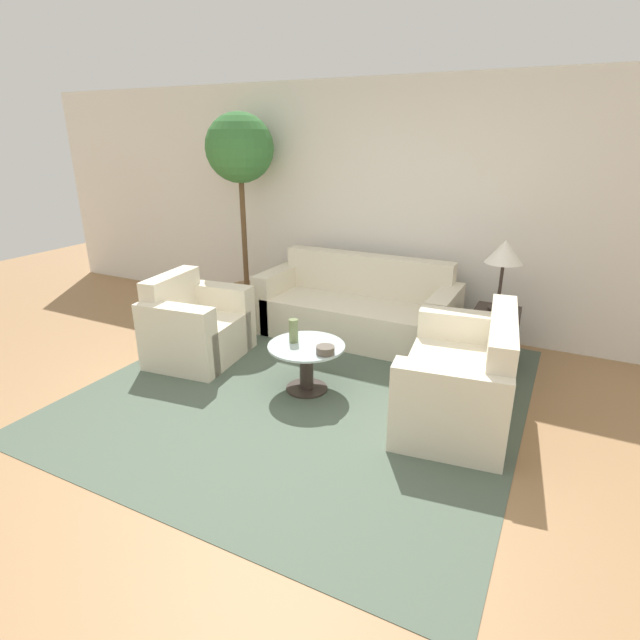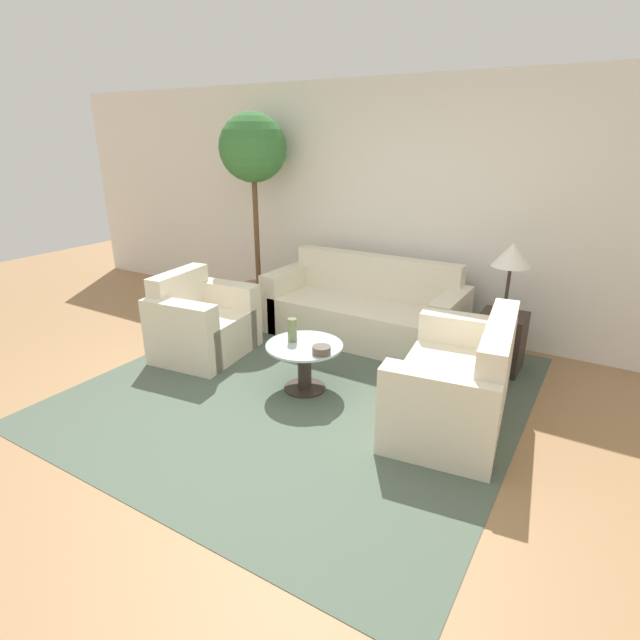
% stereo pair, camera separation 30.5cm
% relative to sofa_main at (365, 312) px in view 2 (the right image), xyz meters
% --- Properties ---
extents(ground_plane, '(14.00, 14.00, 0.00)m').
position_rel_sofa_main_xyz_m(ground_plane, '(0.19, -2.14, -0.28)').
color(ground_plane, '#9E754C').
extents(wall_back, '(10.00, 0.06, 2.60)m').
position_rel_sofa_main_xyz_m(wall_back, '(0.19, 0.56, 1.02)').
color(wall_back, white).
rests_on(wall_back, ground_plane).
extents(rug, '(3.45, 3.49, 0.01)m').
position_rel_sofa_main_xyz_m(rug, '(0.09, -1.32, -0.28)').
color(rug, '#4C5B4C').
rests_on(rug, ground_plane).
extents(sofa_main, '(2.07, 0.80, 0.85)m').
position_rel_sofa_main_xyz_m(sofa_main, '(0.00, 0.00, 0.00)').
color(sofa_main, beige).
rests_on(sofa_main, ground_plane).
extents(armchair, '(0.83, 0.99, 0.81)m').
position_rel_sofa_main_xyz_m(armchair, '(-1.19, -1.22, 0.01)').
color(armchair, beige).
rests_on(armchair, ground_plane).
extents(loveseat, '(0.92, 1.43, 0.83)m').
position_rel_sofa_main_xyz_m(loveseat, '(1.36, -1.14, 0.00)').
color(loveseat, beige).
rests_on(loveseat, ground_plane).
extents(coffee_table, '(0.64, 0.64, 0.41)m').
position_rel_sofa_main_xyz_m(coffee_table, '(0.09, -1.32, -0.02)').
color(coffee_table, '#332823').
rests_on(coffee_table, ground_plane).
extents(side_table, '(0.40, 0.40, 0.53)m').
position_rel_sofa_main_xyz_m(side_table, '(1.40, -0.05, -0.02)').
color(side_table, '#332823').
rests_on(side_table, ground_plane).
extents(table_lamp, '(0.33, 0.33, 0.65)m').
position_rel_sofa_main_xyz_m(table_lamp, '(1.40, -0.05, 0.77)').
color(table_lamp, '#332823').
rests_on(table_lamp, side_table).
extents(potted_plant, '(0.75, 0.75, 2.28)m').
position_rel_sofa_main_xyz_m(potted_plant, '(-1.51, 0.12, 1.41)').
color(potted_plant, '#93704C').
rests_on(potted_plant, ground_plane).
extents(vase, '(0.08, 0.08, 0.20)m').
position_rel_sofa_main_xyz_m(vase, '(-0.03, -1.31, 0.23)').
color(vase, '#6B7A4C').
rests_on(vase, coffee_table).
extents(bowl, '(0.15, 0.15, 0.06)m').
position_rel_sofa_main_xyz_m(bowl, '(0.31, -1.41, 0.16)').
color(bowl, brown).
rests_on(bowl, coffee_table).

